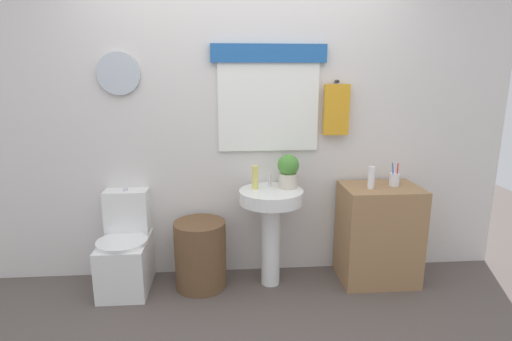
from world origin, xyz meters
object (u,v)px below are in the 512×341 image
at_px(lotion_bottle, 371,177).
at_px(wooden_cabinet, 378,234).
at_px(toothbrush_cup, 394,179).
at_px(toilet, 126,252).
at_px(laundry_hamper, 200,254).
at_px(pedestal_sink, 271,215).
at_px(soap_bottle, 255,177).
at_px(potted_plant, 288,170).

bearing_deg(lotion_bottle, wooden_cabinet, 20.73).
bearing_deg(toothbrush_cup, wooden_cabinet, -169.46).
xyz_separation_m(toilet, laundry_hamper, (0.58, -0.04, -0.03)).
height_order(pedestal_sink, soap_bottle, soap_bottle).
distance_m(wooden_cabinet, soap_bottle, 1.11).
xyz_separation_m(laundry_hamper, pedestal_sink, (0.56, 0.00, 0.31)).
bearing_deg(wooden_cabinet, laundry_hamper, 180.00).
height_order(potted_plant, toothbrush_cup, potted_plant).
bearing_deg(lotion_bottle, toothbrush_cup, 15.76).
relative_size(pedestal_sink, potted_plant, 2.94).
bearing_deg(soap_bottle, toothbrush_cup, -1.57).
distance_m(soap_bottle, toothbrush_cup, 1.10).
height_order(laundry_hamper, toothbrush_cup, toothbrush_cup).
xyz_separation_m(laundry_hamper, lotion_bottle, (1.33, -0.04, 0.61)).
distance_m(laundry_hamper, potted_plant, 0.96).
bearing_deg(toilet, potted_plant, 1.11).
bearing_deg(toothbrush_cup, lotion_bottle, -164.24).
height_order(toilet, pedestal_sink, pedestal_sink).
height_order(wooden_cabinet, lotion_bottle, lotion_bottle).
relative_size(laundry_hamper, potted_plant, 2.02).
bearing_deg(laundry_hamper, wooden_cabinet, 0.00).
height_order(wooden_cabinet, toothbrush_cup, toothbrush_cup).
xyz_separation_m(soap_bottle, lotion_bottle, (0.89, -0.09, 0.00)).
xyz_separation_m(pedestal_sink, soap_bottle, (-0.12, 0.05, 0.29)).
xyz_separation_m(potted_plant, lotion_bottle, (0.63, -0.10, -0.04)).
relative_size(soap_bottle, potted_plant, 0.69).
relative_size(lotion_bottle, toothbrush_cup, 0.94).
bearing_deg(soap_bottle, potted_plant, 2.20).
distance_m(laundry_hamper, toothbrush_cup, 1.65).
bearing_deg(pedestal_sink, toothbrush_cup, 1.14).
bearing_deg(potted_plant, soap_bottle, -177.80).
bearing_deg(laundry_hamper, lotion_bottle, -1.72).
distance_m(pedestal_sink, soap_bottle, 0.32).
xyz_separation_m(laundry_hamper, toothbrush_cup, (1.54, 0.02, 0.58)).
bearing_deg(wooden_cabinet, toothbrush_cup, 10.54).
distance_m(laundry_hamper, soap_bottle, 0.75).
height_order(toilet, lotion_bottle, lotion_bottle).
xyz_separation_m(toilet, lotion_bottle, (1.91, -0.08, 0.59)).
relative_size(pedestal_sink, soap_bottle, 4.26).
xyz_separation_m(laundry_hamper, wooden_cabinet, (1.44, 0.00, 0.13)).
bearing_deg(lotion_bottle, laundry_hamper, 178.28).
bearing_deg(wooden_cabinet, lotion_bottle, -159.27).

